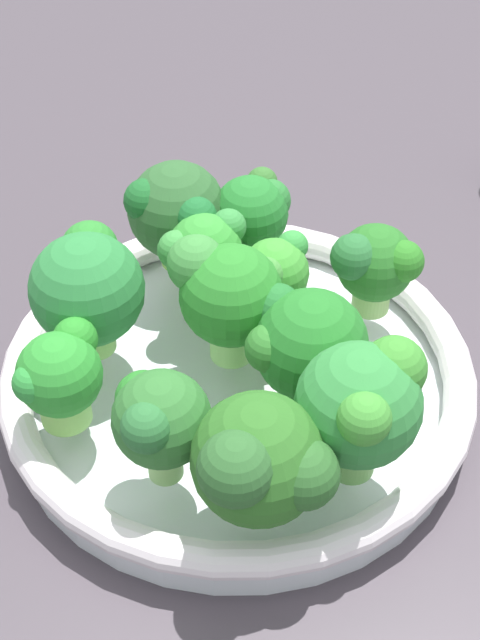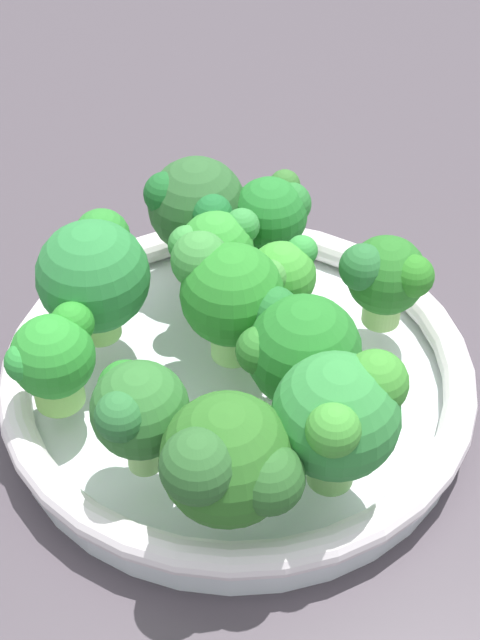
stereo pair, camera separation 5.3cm
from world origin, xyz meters
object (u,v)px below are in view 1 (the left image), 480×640
(broccoli_floret_2, at_px, (158,419))
(broccoli_floret_4, at_px, (87,285))
(broccoli_floret_1, at_px, (362,404))
(broccoli_floret_9, at_px, (261,462))
(broccoli_floret_7, at_px, (253,213))
(broccoli_floret_11, at_px, (303,344))
(broccoli_floret_5, at_px, (56,371))
(broccoli_floret_6, at_px, (374,264))
(broccoli_floret_0, at_px, (204,251))
(broccoli_floret_8, at_px, (275,274))
(bowl, at_px, (240,378))
(broccoli_floret_10, at_px, (176,211))
(broccoli_floret_3, at_px, (223,294))

(broccoli_floret_2, distance_m, broccoli_floret_4, 0.11)
(broccoli_floret_1, relative_size, broccoli_floret_9, 1.09)
(broccoli_floret_7, relative_size, broccoli_floret_11, 0.90)
(broccoli_floret_2, xyz_separation_m, broccoli_floret_7, (-0.15, -0.10, -0.00))
(broccoli_floret_5, xyz_separation_m, broccoli_floret_6, (-0.19, 0.05, 0.00))
(broccoli_floret_0, bearing_deg, broccoli_floret_8, 114.67)
(broccoli_floret_0, bearing_deg, broccoli_floret_11, 86.04)
(broccoli_floret_9, bearing_deg, broccoli_floret_8, -134.39)
(broccoli_floret_1, xyz_separation_m, broccoli_floret_8, (-0.04, -0.11, -0.01))
(bowl, distance_m, broccoli_floret_10, 0.11)
(broccoli_floret_2, bearing_deg, broccoli_floret_9, 112.31)
(broccoli_floret_9, bearing_deg, broccoli_floret_3, -120.53)
(broccoli_floret_1, relative_size, broccoli_floret_10, 1.10)
(broccoli_floret_3, height_order, broccoli_floret_5, broccoli_floret_3)
(broccoli_floret_0, relative_size, broccoli_floret_5, 1.12)
(broccoli_floret_7, height_order, broccoli_floret_10, broccoli_floret_10)
(bowl, relative_size, broccoli_floret_11, 3.97)
(broccoli_floret_3, distance_m, broccoli_floret_5, 0.10)
(broccoli_floret_4, xyz_separation_m, broccoli_floret_7, (-0.12, 0.00, -0.01))
(broccoli_floret_9, bearing_deg, broccoli_floret_6, -154.52)
(broccoli_floret_4, xyz_separation_m, broccoli_floret_5, (0.04, 0.04, -0.01))
(broccoli_floret_10, xyz_separation_m, broccoli_floret_11, (0.02, 0.13, -0.00))
(broccoli_floret_3, distance_m, broccoli_floret_10, 0.09)
(bowl, bearing_deg, broccoli_floret_0, -106.34)
(broccoli_floret_9, bearing_deg, bowl, -124.99)
(broccoli_floret_4, bearing_deg, broccoli_floret_0, 169.15)
(broccoli_floret_2, relative_size, broccoli_floret_10, 0.92)
(broccoli_floret_7, height_order, broccoli_floret_11, broccoli_floret_11)
(broccoli_floret_4, xyz_separation_m, broccoli_floret_8, (-0.09, 0.06, -0.01))
(broccoli_floret_6, bearing_deg, broccoli_floret_1, 40.97)
(broccoli_floret_10, bearing_deg, bowl, 74.85)
(broccoli_floret_0, height_order, broccoli_floret_8, broccoli_floret_0)
(broccoli_floret_5, bearing_deg, bowl, 163.47)
(bowl, relative_size, broccoli_floret_8, 4.64)
(broccoli_floret_2, bearing_deg, broccoli_floret_7, -145.71)
(broccoli_floret_7, height_order, broccoli_floret_9, broccoli_floret_9)
(broccoli_floret_11, bearing_deg, broccoli_floret_7, -117.68)
(broccoli_floret_1, distance_m, broccoli_floret_6, 0.12)
(broccoli_floret_4, height_order, broccoli_floret_7, broccoli_floret_4)
(broccoli_floret_2, bearing_deg, broccoli_floret_4, -104.66)
(broccoli_floret_3, height_order, broccoli_floret_7, broccoli_floret_3)
(broccoli_floret_2, relative_size, broccoli_floret_3, 0.87)
(broccoli_floret_0, height_order, broccoli_floret_11, broccoli_floret_11)
(broccoli_floret_3, relative_size, broccoli_floret_11, 1.09)
(broccoli_floret_2, bearing_deg, broccoli_floret_1, 141.98)
(broccoli_floret_1, distance_m, broccoli_floret_7, 0.18)
(bowl, relative_size, broccoli_floret_5, 4.87)
(broccoli_floret_5, distance_m, broccoli_floret_11, 0.13)
(broccoli_floret_1, height_order, broccoli_floret_4, broccoli_floret_1)
(broccoli_floret_1, bearing_deg, broccoli_floret_6, -139.03)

